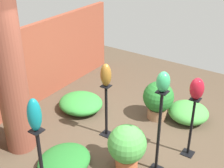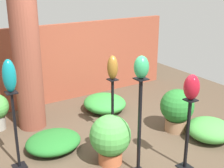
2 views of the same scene
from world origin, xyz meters
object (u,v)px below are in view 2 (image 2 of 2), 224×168
at_px(pedestal_ruby, 187,138).
at_px(art_vase_jade, 141,67).
at_px(pedestal_teal, 16,134).
at_px(art_vase_ruby, 192,87).
at_px(pedestal_bronze, 113,109).
at_px(art_vase_bronze, 113,67).
at_px(art_vase_teal, 9,76).
at_px(pedestal_jade, 139,131).
at_px(potted_plant_back_center, 110,138).
at_px(brick_pillar, 27,57).
at_px(potted_plant_front_left, 177,108).

relative_size(pedestal_ruby, art_vase_jade, 3.61).
bearing_deg(pedestal_teal, art_vase_ruby, -32.83).
distance_m(pedestal_bronze, art_vase_bronze, 0.78).
relative_size(pedestal_bronze, art_vase_teal, 2.22).
height_order(pedestal_jade, pedestal_teal, pedestal_jade).
bearing_deg(pedestal_teal, pedestal_jade, -36.70).
xyz_separation_m(pedestal_teal, art_vase_bronze, (1.75, 0.14, 0.70)).
xyz_separation_m(pedestal_jade, art_vase_teal, (-1.43, 1.06, 0.77)).
bearing_deg(pedestal_ruby, art_vase_jade, 156.83).
xyz_separation_m(pedestal_ruby, potted_plant_back_center, (-0.87, 0.71, -0.07)).
relative_size(pedestal_ruby, pedestal_teal, 0.91).
bearing_deg(pedestal_jade, brick_pillar, 109.48).
distance_m(brick_pillar, art_vase_teal, 1.36).
relative_size(art_vase_ruby, potted_plant_back_center, 0.47).
distance_m(pedestal_jade, art_vase_jade, 0.93).
bearing_deg(brick_pillar, art_vase_teal, -117.46).
xyz_separation_m(pedestal_ruby, art_vase_bronze, (-0.33, 1.49, 0.75)).
height_order(art_vase_bronze, art_vase_teal, art_vase_teal).
xyz_separation_m(art_vase_jade, art_vase_ruby, (0.66, -0.28, -0.32)).
xyz_separation_m(pedestal_ruby, art_vase_teal, (-2.09, 1.35, 0.94)).
bearing_deg(art_vase_jade, art_vase_teal, 143.30).
xyz_separation_m(art_vase_ruby, art_vase_bronze, (-0.33, 1.49, -0.03)).
relative_size(art_vase_ruby, art_vase_teal, 0.77).
height_order(pedestal_teal, art_vase_bronze, art_vase_bronze).
relative_size(art_vase_bronze, art_vase_teal, 0.89).
bearing_deg(potted_plant_front_left, brick_pillar, 143.80).
bearing_deg(brick_pillar, pedestal_teal, -117.46).
relative_size(brick_pillar, art_vase_teal, 5.81).
relative_size(brick_pillar, potted_plant_front_left, 3.40).
bearing_deg(art_vase_bronze, brick_pillar, 136.65).
distance_m(pedestal_jade, pedestal_ruby, 0.74).
distance_m(pedestal_ruby, art_vase_teal, 2.65).
height_order(pedestal_jade, pedestal_bronze, pedestal_jade).
distance_m(pedestal_ruby, potted_plant_back_center, 1.13).
relative_size(pedestal_bronze, art_vase_bronze, 2.50).
bearing_deg(art_vase_teal, potted_plant_back_center, -27.51).
xyz_separation_m(potted_plant_front_left, potted_plant_back_center, (-1.58, -0.24, -0.01)).
distance_m(pedestal_jade, potted_plant_back_center, 0.54).
distance_m(pedestal_jade, pedestal_bronze, 1.26).
relative_size(brick_pillar, pedestal_bronze, 2.61).
height_order(pedestal_jade, potted_plant_back_center, pedestal_jade).
height_order(pedestal_teal, art_vase_jade, art_vase_jade).
bearing_deg(pedestal_jade, potted_plant_front_left, 26.13).
relative_size(pedestal_ruby, art_vase_ruby, 3.03).
height_order(brick_pillar, potted_plant_back_center, brick_pillar).
bearing_deg(pedestal_bronze, art_vase_ruby, -77.31).
relative_size(pedestal_teal, potted_plant_front_left, 1.51).
xyz_separation_m(pedestal_teal, art_vase_teal, (-0.00, 0.00, 0.89)).
bearing_deg(pedestal_jade, art_vase_ruby, -23.17).
height_order(pedestal_ruby, potted_plant_front_left, pedestal_ruby).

